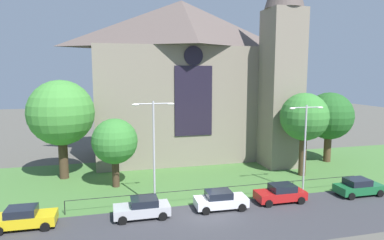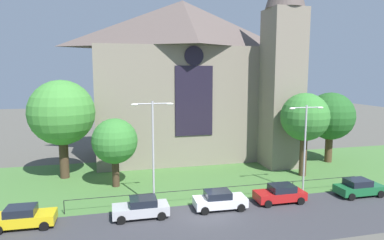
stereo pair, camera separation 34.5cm
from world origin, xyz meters
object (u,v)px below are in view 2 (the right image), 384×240
Objects in this scene: tree_right_near at (305,118)px; parked_car_yellow at (24,217)px; church_building at (190,78)px; parked_car_red at (280,194)px; streetlamp_far at (305,138)px; tree_left_far at (62,113)px; parked_car_silver at (141,208)px; streetlamp_near at (153,141)px; parked_car_green at (359,188)px; parked_car_white at (219,200)px; tree_right_far at (330,116)px; tree_left_near at (115,141)px.

tree_right_near reaches higher than parked_car_yellow.
church_building reaches higher than parked_car_red.
tree_left_far is at bearing 155.33° from streetlamp_far.
streetlamp_near is at bearing -122.60° from parked_car_silver.
parked_car_yellow and parked_car_silver have the same top height.
parked_car_yellow is at bearing 179.75° from parked_car_green.
streetlamp_near reaches higher than streetlamp_far.
tree_right_near is (9.63, -11.63, -4.03)m from church_building.
parked_car_green is (19.29, 0.01, 0.00)m from parked_car_silver.
streetlamp_far is 1.91× the size of parked_car_green.
parked_car_silver and parked_car_green have the same top height.
tree_right_near is at bearing 16.01° from streetlamp_near.
church_building is at bearing -113.74° from parked_car_silver.
tree_left_far is 2.42× the size of parked_car_green.
church_building reaches higher than parked_car_white.
parked_car_green is (27.55, -0.31, 0.00)m from parked_car_yellow.
church_building reaches higher than tree_right_near.
tree_right_far is 21.35m from parked_car_white.
church_building is 20.67m from parked_car_red.
parked_car_silver is (1.70, -7.77, -3.67)m from tree_left_near.
tree_right_near reaches higher than parked_car_green.
tree_left_far is at bearing 140.18° from parked_car_white.
streetlamp_far is at bearing 13.66° from parked_car_white.
tree_right_near is at bearing 103.57° from parked_car_green.
parked_car_white is (-11.48, -6.51, -5.50)m from tree_right_near.
parked_car_silver is (-23.98, -10.96, -4.90)m from tree_right_far.
parked_car_green is at bearing 0.82° from parked_car_yellow.
tree_left_near is at bearing -77.46° from parked_car_silver.
church_building is 20.58m from parked_car_white.
streetlamp_near is at bearing -112.85° from church_building.
streetlamp_near is 2.06× the size of parked_car_green.
parked_car_silver is (-17.75, -6.62, -5.50)m from tree_right_near.
streetlamp_far is (-9.11, -9.09, -0.51)m from tree_right_far.
parked_car_white is (14.52, -0.22, 0.00)m from parked_car_yellow.
parked_car_red is at bearing 178.50° from parked_car_green.
tree_right_near is (-6.23, -4.34, 0.60)m from tree_right_far.
tree_right_far is (25.68, 3.19, 1.23)m from tree_left_near.
tree_left_near is 19.56m from tree_right_near.
parked_car_silver is at bearing -77.68° from tree_left_near.
tree_right_far is at bearing 34.87° from tree_right_near.
parked_car_yellow is at bearing -176.17° from streetlamp_far.
parked_car_silver is 11.71m from parked_car_red.
parked_car_green is (4.42, -1.86, -4.39)m from streetlamp_far.
streetlamp_far is 9.83m from parked_car_white.
parked_car_yellow is (-26.00, -6.29, -5.50)m from tree_right_near.
church_building reaches higher than parked_car_silver.
parked_car_yellow is 1.00× the size of parked_car_white.
parked_car_silver is 0.99× the size of parked_car_white.
tree_left_near is 0.75× the size of tree_right_near.
parked_car_white is (5.05, -1.77, -4.73)m from streetlamp_near.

